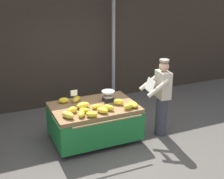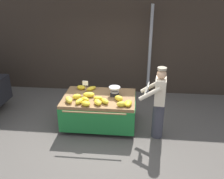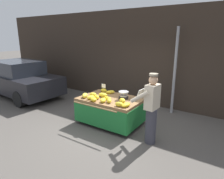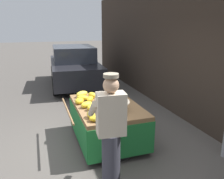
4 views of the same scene
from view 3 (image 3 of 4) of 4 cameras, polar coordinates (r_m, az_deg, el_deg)
name	(u,v)px [view 3 (image 3 of 4)]	position (r m, az deg, el deg)	size (l,w,h in m)	color
ground_plane	(109,131)	(5.50, -0.97, -12.07)	(60.00, 60.00, 0.00)	#514C47
back_wall	(152,58)	(7.36, 11.39, 8.88)	(16.00, 0.24, 3.47)	#332821
street_pole	(175,72)	(6.66, 17.71, 4.89)	(0.09, 0.09, 2.81)	gray
banana_cart	(111,105)	(5.76, -0.42, -4.42)	(1.78, 1.40, 0.78)	olive
weighing_scale	(123,95)	(5.56, 3.35, -1.73)	(0.28, 0.28, 0.23)	black
price_sign	(104,87)	(5.96, -2.45, 0.76)	(0.14, 0.01, 0.34)	#997A51
banana_bunch_0	(109,100)	(5.31, -0.86, -3.19)	(0.13, 0.24, 0.12)	yellow
banana_bunch_1	(93,99)	(5.43, -5.42, -2.87)	(0.17, 0.22, 0.12)	gold
banana_bunch_2	(97,97)	(5.64, -4.43, -2.19)	(0.12, 0.23, 0.11)	gold
banana_bunch_3	(85,95)	(5.79, -7.87, -1.69)	(0.15, 0.29, 0.13)	yellow
banana_bunch_4	(91,97)	(5.61, -6.17, -2.31)	(0.12, 0.25, 0.11)	yellow
banana_bunch_5	(110,92)	(6.11, -0.52, -0.74)	(0.13, 0.29, 0.10)	gold
banana_bunch_6	(104,90)	(6.28, -2.45, -0.25)	(0.15, 0.22, 0.12)	gold
banana_bunch_7	(119,104)	(5.02, 2.09, -4.29)	(0.12, 0.22, 0.12)	yellow
banana_bunch_8	(107,98)	(5.55, -1.40, -2.51)	(0.12, 0.22, 0.09)	gold
banana_bunch_9	(122,101)	(5.29, 3.01, -3.23)	(0.14, 0.22, 0.13)	yellow
banana_bunch_10	(103,100)	(5.35, -2.60, -3.10)	(0.16, 0.26, 0.12)	yellow
banana_bunch_11	(93,95)	(5.84, -5.55, -1.48)	(0.13, 0.21, 0.13)	yellow
banana_bunch_12	(103,95)	(5.79, -2.64, -1.58)	(0.16, 0.28, 0.13)	yellow
banana_bunch_13	(126,105)	(5.01, 4.04, -4.48)	(0.17, 0.29, 0.10)	gold
vendor_person	(151,109)	(4.72, 11.26, -5.49)	(0.61, 0.55, 1.71)	#383842
parked_car	(20,79)	(9.24, -25.09, 2.81)	(3.99, 1.93, 1.51)	black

